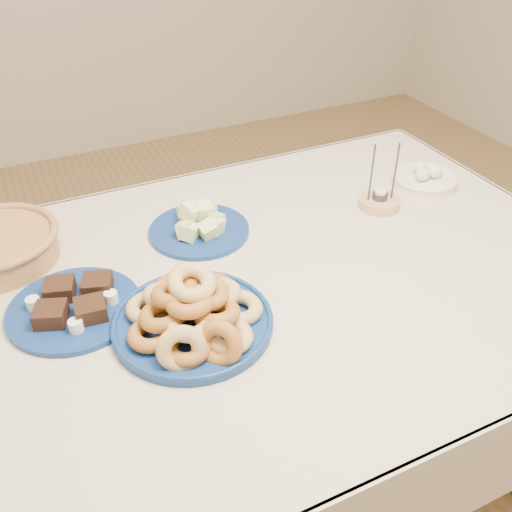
# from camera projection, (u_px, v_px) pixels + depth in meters

# --- Properties ---
(ground) EXTENTS (5.00, 5.00, 0.00)m
(ground) POSITION_uv_depth(u_px,v_px,m) (249.00, 473.00, 1.74)
(ground) COLOR olive
(ground) RESTS_ON ground
(dining_table) EXTENTS (1.71, 1.11, 0.75)m
(dining_table) POSITION_uv_depth(u_px,v_px,m) (247.00, 315.00, 1.37)
(dining_table) COLOR brown
(dining_table) RESTS_ON ground
(donut_platter) EXTENTS (0.43, 0.43, 0.15)m
(donut_platter) POSITION_uv_depth(u_px,v_px,m) (192.00, 314.00, 1.15)
(donut_platter) COLOR navy
(donut_platter) RESTS_ON dining_table
(melon_plate) EXTENTS (0.30, 0.30, 0.09)m
(melon_plate) POSITION_uv_depth(u_px,v_px,m) (199.00, 226.00, 1.45)
(melon_plate) COLOR navy
(melon_plate) RESTS_ON dining_table
(brownie_plate) EXTENTS (0.31, 0.31, 0.05)m
(brownie_plate) POSITION_uv_depth(u_px,v_px,m) (74.00, 306.00, 1.21)
(brownie_plate) COLOR navy
(brownie_plate) RESTS_ON dining_table
(candle_holder) EXTENTS (0.14, 0.14, 0.19)m
(candle_holder) POSITION_uv_depth(u_px,v_px,m) (379.00, 201.00, 1.56)
(candle_holder) COLOR tan
(candle_holder) RESTS_ON dining_table
(egg_bowl) EXTENTS (0.22, 0.22, 0.06)m
(egg_bowl) POSITION_uv_depth(u_px,v_px,m) (424.00, 178.00, 1.67)
(egg_bowl) COLOR white
(egg_bowl) RESTS_ON dining_table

